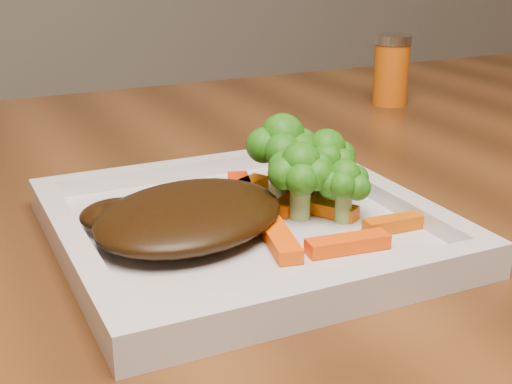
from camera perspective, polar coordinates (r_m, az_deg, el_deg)
name	(u,v)px	position (r m, az deg, el deg)	size (l,w,h in m)	color
plate	(244,232)	(0.54, -0.96, -3.26)	(0.27, 0.27, 0.01)	silver
steak	(189,215)	(0.52, -5.36, -1.84)	(0.15, 0.12, 0.03)	black
broccoli_0	(282,157)	(0.58, 2.11, 2.78)	(0.07, 0.07, 0.07)	#216510
broccoli_1	(326,164)	(0.57, 5.63, 2.27)	(0.06, 0.06, 0.06)	#137213
broccoli_2	(344,185)	(0.54, 7.09, 0.58)	(0.05, 0.05, 0.06)	#1C6911
broccoli_3	(301,180)	(0.54, 3.58, 0.95)	(0.06, 0.06, 0.06)	#215D0F
carrot_0	(348,244)	(0.50, 7.36, -4.12)	(0.06, 0.02, 0.01)	#FC4704
carrot_1	(396,223)	(0.53, 11.11, -2.47)	(0.05, 0.01, 0.01)	#CC5203
carrot_2	(280,240)	(0.50, 1.89, -3.83)	(0.06, 0.02, 0.01)	#FF5004
carrot_3	(331,180)	(0.62, 6.01, 0.95)	(0.05, 0.01, 0.01)	red
carrot_4	(241,189)	(0.59, -1.18, 0.27)	(0.06, 0.02, 0.01)	#FF2E04
carrot_5	(324,208)	(0.56, 5.50, -1.29)	(0.05, 0.01, 0.01)	#E56303
carrot_6	(294,201)	(0.57, 3.03, -0.71)	(0.05, 0.01, 0.01)	#EE5203
spice_shaker	(391,70)	(0.97, 10.77, 9.56)	(0.05, 0.05, 0.09)	#CA570B
carrot_7	(241,189)	(0.59, -1.24, 0.26)	(0.06, 0.02, 0.01)	#E36003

